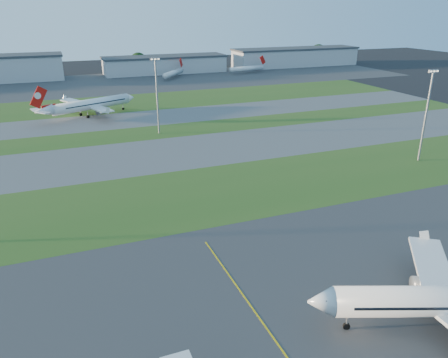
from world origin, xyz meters
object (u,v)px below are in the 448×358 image
airliner_taxiing (91,105)px  mini_jet_far (247,68)px  mini_jet_near (173,73)px  light_mast_east (427,110)px  light_mast_centre (157,91)px

airliner_taxiing → mini_jet_far: airliner_taxiing is taller
airliner_taxiing → mini_jet_near: airliner_taxiing is taller
airliner_taxiing → light_mast_east: size_ratio=1.50×
mini_jet_near → mini_jet_far: (51.16, 2.31, 0.00)m
light_mast_centre → light_mast_east: same height
mini_jet_near → light_mast_east: bearing=-133.9°
mini_jet_near → light_mast_east: 179.93m
airliner_taxiing → light_mast_east: bearing=107.4°
mini_jet_near → light_mast_centre: (-38.84, -121.92, 11.53)m
mini_jet_far → light_mast_east: light_mast_east is taller
airliner_taxiing → light_mast_centre: bearing=93.3°
mini_jet_near → light_mast_centre: light_mast_centre is taller
airliner_taxiing → light_mast_east: 124.21m
mini_jet_near → light_mast_east: (24.16, -177.92, 11.53)m
mini_jet_far → mini_jet_near: bearing=172.0°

